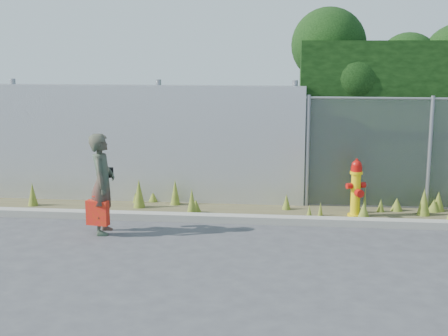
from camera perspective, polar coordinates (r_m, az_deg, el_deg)
ground at (r=8.75m, az=0.98°, el=-8.23°), size 80.00×80.00×0.00m
curb at (r=10.45m, az=1.88°, el=-4.69°), size 16.00×0.22×0.12m
weed_strip at (r=11.07m, az=6.65°, el=-3.43°), size 16.00×1.31×0.54m
corrugated_fence at (r=12.06m, az=-13.22°, el=2.21°), size 8.50×0.21×2.30m
fire_hydrant at (r=10.89m, az=11.96°, el=-1.90°), size 0.34×0.31×1.02m
woman at (r=9.88m, az=-11.06°, el=-1.43°), size 0.44×0.61×1.58m
red_tote_bag at (r=9.85m, az=-11.48°, el=-4.03°), size 0.35×0.13×0.46m
black_shoulder_bag at (r=10.09m, az=-10.67°, el=-0.41°), size 0.21×0.09×0.16m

